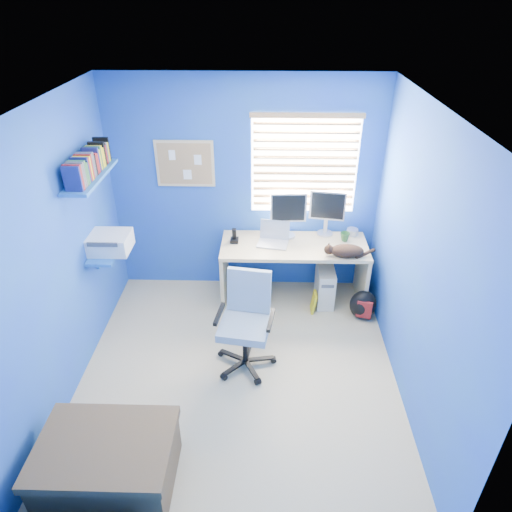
{
  "coord_description": "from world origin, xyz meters",
  "views": [
    {
      "loc": [
        0.25,
        -3.16,
        3.25
      ],
      "look_at": [
        0.15,
        0.65,
        0.95
      ],
      "focal_mm": 32.0,
      "sensor_mm": 36.0,
      "label": 1
    }
  ],
  "objects_px": {
    "laptop": "(273,235)",
    "desk": "(293,272)",
    "office_chair": "(246,333)",
    "cat": "(347,251)",
    "tower_pc": "(325,285)"
  },
  "relations": [
    {
      "from": "laptop",
      "to": "cat",
      "type": "xyz_separation_m",
      "value": [
        0.78,
        -0.23,
        -0.05
      ]
    },
    {
      "from": "laptop",
      "to": "tower_pc",
      "type": "bearing_deg",
      "value": 7.12
    },
    {
      "from": "desk",
      "to": "tower_pc",
      "type": "height_order",
      "value": "desk"
    },
    {
      "from": "laptop",
      "to": "desk",
      "type": "bearing_deg",
      "value": 9.19
    },
    {
      "from": "desk",
      "to": "tower_pc",
      "type": "relative_size",
      "value": 3.62
    },
    {
      "from": "tower_pc",
      "to": "office_chair",
      "type": "relative_size",
      "value": 0.47
    },
    {
      "from": "office_chair",
      "to": "cat",
      "type": "bearing_deg",
      "value": 38.82
    },
    {
      "from": "desk",
      "to": "cat",
      "type": "height_order",
      "value": "cat"
    },
    {
      "from": "cat",
      "to": "office_chair",
      "type": "xyz_separation_m",
      "value": [
        -1.04,
        -0.83,
        -0.45
      ]
    },
    {
      "from": "laptop",
      "to": "cat",
      "type": "distance_m",
      "value": 0.82
    },
    {
      "from": "laptop",
      "to": "office_chair",
      "type": "height_order",
      "value": "office_chair"
    },
    {
      "from": "office_chair",
      "to": "desk",
      "type": "bearing_deg",
      "value": 65.1
    },
    {
      "from": "cat",
      "to": "office_chair",
      "type": "relative_size",
      "value": 0.38
    },
    {
      "from": "laptop",
      "to": "tower_pc",
      "type": "xyz_separation_m",
      "value": [
        0.62,
        -0.03,
        -0.62
      ]
    },
    {
      "from": "desk",
      "to": "laptop",
      "type": "xyz_separation_m",
      "value": [
        -0.24,
        0.0,
        0.48
      ]
    }
  ]
}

